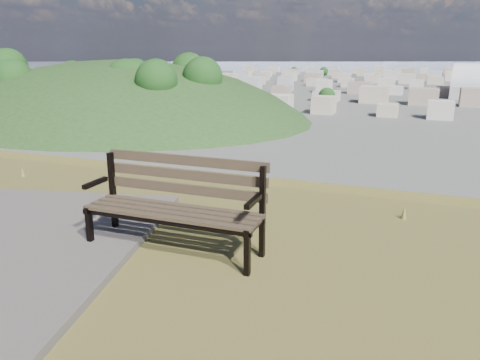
% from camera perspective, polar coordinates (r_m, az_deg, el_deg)
% --- Properties ---
extents(park_bench, '(1.95, 0.64, 1.02)m').
position_cam_1_polar(park_bench, '(5.12, -7.68, -2.38)').
color(park_bench, '#493D2A').
rests_on(park_bench, hilltop_mesa).
extents(grass_tufts, '(12.49, 7.38, 0.28)m').
position_cam_1_polar(grass_tufts, '(4.17, -22.19, -14.82)').
color(grass_tufts, olive).
rests_on(grass_tufts, hilltop_mesa).
extents(green_wooded_hill, '(179.34, 143.47, 89.67)m').
position_cam_1_polar(green_wooded_hill, '(196.40, -14.49, 7.34)').
color(green_wooded_hill, '#1B3714').
rests_on(green_wooded_hill, ground).
extents(city_blocks, '(395.00, 361.00, 7.00)m').
position_cam_1_polar(city_blocks, '(398.12, 21.24, 11.30)').
color(city_blocks, '#BDB2A6').
rests_on(city_blocks, ground).
extents(city_trees, '(406.52, 387.20, 9.98)m').
position_cam_1_polar(city_trees, '(324.03, 16.36, 11.17)').
color(city_trees, '#35221A').
rests_on(city_trees, ground).
extents(bay_water, '(2400.00, 700.00, 0.12)m').
position_cam_1_polar(bay_water, '(903.38, 21.62, 12.95)').
color(bay_water, '#818DA5').
rests_on(bay_water, ground).
extents(far_hills, '(2050.00, 340.00, 60.00)m').
position_cam_1_polar(far_hills, '(1407.32, 19.29, 14.83)').
color(far_hills, '#9CA7C2').
rests_on(far_hills, ground).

